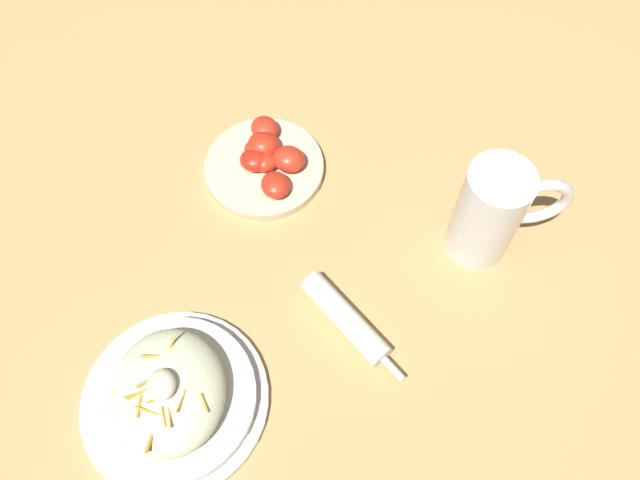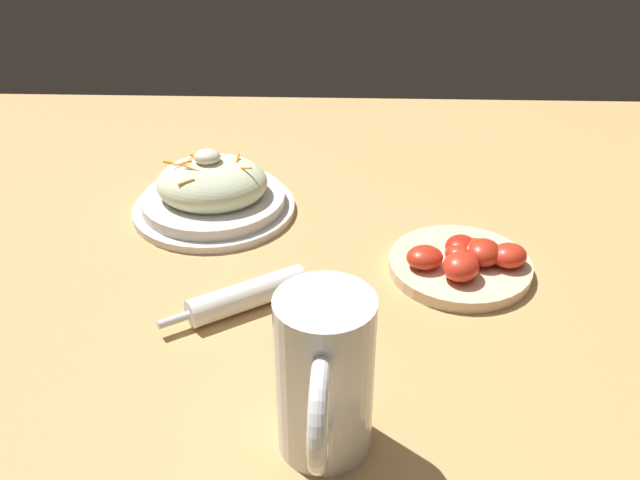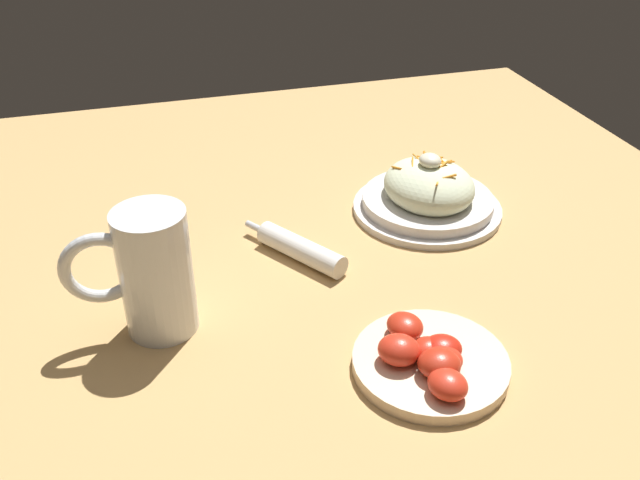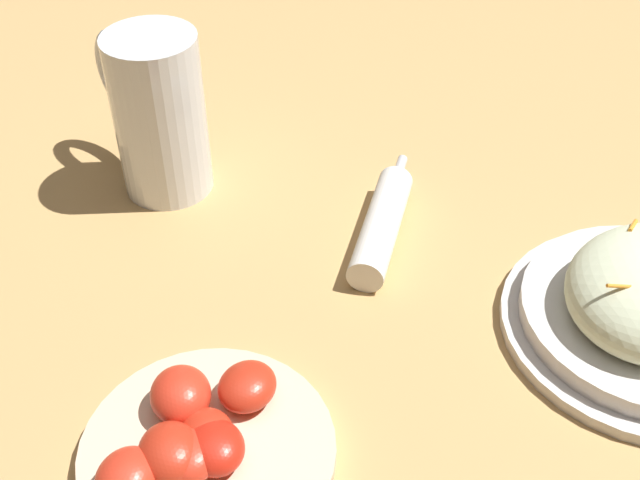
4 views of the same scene
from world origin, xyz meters
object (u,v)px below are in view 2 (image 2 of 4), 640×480
(beer_mug, at_px, (324,385))
(napkin_roll, at_px, (246,296))
(salad_plate, at_px, (213,192))
(tomato_plate, at_px, (463,262))

(beer_mug, bearing_deg, napkin_roll, 115.41)
(salad_plate, xyz_separation_m, beer_mug, (0.17, -0.42, 0.04))
(salad_plate, relative_size, napkin_roll, 1.42)
(tomato_plate, bearing_deg, napkin_roll, -162.86)
(beer_mug, distance_m, tomato_plate, 0.33)
(tomato_plate, bearing_deg, beer_mug, -120.11)
(salad_plate, bearing_deg, napkin_roll, -71.80)
(napkin_roll, relative_size, tomato_plate, 0.91)
(beer_mug, relative_size, napkin_roll, 0.99)
(beer_mug, relative_size, tomato_plate, 0.90)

